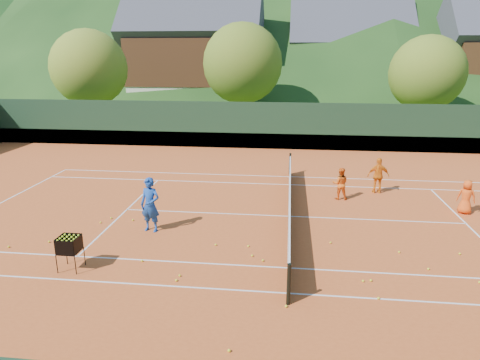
# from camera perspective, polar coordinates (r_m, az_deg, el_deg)

# --- Properties ---
(ground) EXTENTS (400.00, 400.00, 0.00)m
(ground) POSITION_cam_1_polar(r_m,az_deg,el_deg) (16.41, 6.57, -4.89)
(ground) COLOR #335219
(ground) RESTS_ON ground
(clay_court) EXTENTS (40.00, 24.00, 0.02)m
(clay_court) POSITION_cam_1_polar(r_m,az_deg,el_deg) (16.41, 6.57, -4.86)
(clay_court) COLOR #BD4E1E
(clay_court) RESTS_ON ground
(coach) EXTENTS (0.77, 0.58, 1.91)m
(coach) POSITION_cam_1_polar(r_m,az_deg,el_deg) (15.00, -11.89, -3.26)
(coach) COLOR #174298
(coach) RESTS_ON clay_court
(student_a) EXTENTS (0.67, 0.53, 1.36)m
(student_a) POSITION_cam_1_polar(r_m,az_deg,el_deg) (18.48, 13.22, -0.47)
(student_a) COLOR orange
(student_a) RESTS_ON clay_court
(student_b) EXTENTS (0.94, 0.42, 1.59)m
(student_b) POSITION_cam_1_polar(r_m,az_deg,el_deg) (19.73, 17.96, 0.56)
(student_b) COLOR orange
(student_b) RESTS_ON clay_court
(student_c) EXTENTS (0.77, 0.65, 1.34)m
(student_c) POSITION_cam_1_polar(r_m,az_deg,el_deg) (18.53, 27.93, -2.00)
(student_c) COLOR #F55515
(student_c) RESTS_ON clay_court
(tennis_ball_0) EXTENTS (0.07, 0.07, 0.07)m
(tennis_ball_0) POSITION_cam_1_polar(r_m,az_deg,el_deg) (12.94, 3.08, -10.66)
(tennis_ball_0) COLOR yellow
(tennis_ball_0) RESTS_ON clay_court
(tennis_ball_1) EXTENTS (0.07, 0.07, 0.07)m
(tennis_ball_1) POSITION_cam_1_polar(r_m,az_deg,el_deg) (16.45, -18.10, -5.39)
(tennis_ball_1) COLOR yellow
(tennis_ball_1) RESTS_ON clay_court
(tennis_ball_2) EXTENTS (0.07, 0.07, 0.07)m
(tennis_ball_2) POSITION_cam_1_polar(r_m,az_deg,el_deg) (13.57, 23.81, -10.80)
(tennis_ball_2) COLOR yellow
(tennis_ball_2) RESTS_ON clay_court
(tennis_ball_3) EXTENTS (0.07, 0.07, 0.07)m
(tennis_ball_3) POSITION_cam_1_polar(r_m,az_deg,el_deg) (16.34, -14.09, -5.20)
(tennis_ball_3) COLOR yellow
(tennis_ball_3) RESTS_ON clay_court
(tennis_ball_5) EXTENTS (0.07, 0.07, 0.07)m
(tennis_ball_5) POSITION_cam_1_polar(r_m,az_deg,el_deg) (13.92, -3.26, -8.60)
(tennis_ball_5) COLOR yellow
(tennis_ball_5) RESTS_ON clay_court
(tennis_ball_6) EXTENTS (0.07, 0.07, 0.07)m
(tennis_ball_6) POSITION_cam_1_polar(r_m,az_deg,el_deg) (11.67, 17.99, -14.76)
(tennis_ball_6) COLOR yellow
(tennis_ball_6) RESTS_ON clay_court
(tennis_ball_9) EXTENTS (0.07, 0.07, 0.07)m
(tennis_ball_9) POSITION_cam_1_polar(r_m,az_deg,el_deg) (12.02, -8.49, -13.09)
(tennis_ball_9) COLOR yellow
(tennis_ball_9) RESTS_ON clay_court
(tennis_ball_11) EXTENTS (0.07, 0.07, 0.07)m
(tennis_ball_11) POSITION_cam_1_polar(r_m,az_deg,el_deg) (13.81, 1.11, -8.80)
(tennis_ball_11) COLOR yellow
(tennis_ball_11) RESTS_ON clay_court
(tennis_ball_13) EXTENTS (0.07, 0.07, 0.07)m
(tennis_ball_13) POSITION_cam_1_polar(r_m,az_deg,el_deg) (15.61, -28.47, -7.83)
(tennis_ball_13) COLOR yellow
(tennis_ball_13) RESTS_ON clay_court
(tennis_ball_14) EXTENTS (0.07, 0.07, 0.07)m
(tennis_ball_14) POSITION_cam_1_polar(r_m,az_deg,el_deg) (14.93, 27.25, -8.73)
(tennis_ball_14) COLOR yellow
(tennis_ball_14) RESTS_ON clay_court
(tennis_ball_15) EXTENTS (0.07, 0.07, 0.07)m
(tennis_ball_15) POSITION_cam_1_polar(r_m,az_deg,el_deg) (12.41, 17.05, -12.68)
(tennis_ball_15) COLOR yellow
(tennis_ball_15) RESTS_ON clay_court
(tennis_ball_16) EXTENTS (0.07, 0.07, 0.07)m
(tennis_ball_16) POSITION_cam_1_polar(r_m,az_deg,el_deg) (12.24, -8.04, -12.49)
(tennis_ball_16) COLOR yellow
(tennis_ball_16) RESTS_ON clay_court
(tennis_ball_17) EXTENTS (0.07, 0.07, 0.07)m
(tennis_ball_17) POSITION_cam_1_polar(r_m,az_deg,el_deg) (13.21, 1.63, -10.04)
(tennis_ball_17) COLOR yellow
(tennis_ball_17) RESTS_ON clay_court
(tennis_ball_18) EXTENTS (0.07, 0.07, 0.07)m
(tennis_ball_18) POSITION_cam_1_polar(r_m,az_deg,el_deg) (12.33, 16.09, -12.80)
(tennis_ball_18) COLOR yellow
(tennis_ball_18) RESTS_ON clay_court
(tennis_ball_19) EXTENTS (0.07, 0.07, 0.07)m
(tennis_ball_19) POSITION_cam_1_polar(r_m,az_deg,el_deg) (13.23, -12.93, -10.45)
(tennis_ball_19) COLOR yellow
(tennis_ball_19) RESTS_ON clay_court
(tennis_ball_20) EXTENTS (0.07, 0.07, 0.07)m
(tennis_ball_20) POSITION_cam_1_polar(r_m,az_deg,el_deg) (16.75, -16.80, -4.87)
(tennis_ball_20) COLOR yellow
(tennis_ball_20) RESTS_ON clay_court
(tennis_ball_21) EXTENTS (0.07, 0.07, 0.07)m
(tennis_ball_21) POSITION_cam_1_polar(r_m,az_deg,el_deg) (14.30, 20.45, -8.99)
(tennis_ball_21) COLOR yellow
(tennis_ball_21) RESTS_ON clay_court
(tennis_ball_23) EXTENTS (0.07, 0.07, 0.07)m
(tennis_ball_23) POSITION_cam_1_polar(r_m,az_deg,el_deg) (10.90, 6.17, -16.39)
(tennis_ball_23) COLOR yellow
(tennis_ball_23) RESTS_ON clay_court
(tennis_ball_24) EXTENTS (0.07, 0.07, 0.07)m
(tennis_ball_24) POSITION_cam_1_polar(r_m,az_deg,el_deg) (9.52, -1.46, -21.78)
(tennis_ball_24) COLOR yellow
(tennis_ball_24) RESTS_ON clay_court
(tennis_ball_25) EXTENTS (0.07, 0.07, 0.07)m
(tennis_ball_25) POSITION_cam_1_polar(r_m,az_deg,el_deg) (14.35, 11.99, -8.17)
(tennis_ball_25) COLOR yellow
(tennis_ball_25) RESTS_ON clay_court
(tennis_ball_26) EXTENTS (0.07, 0.07, 0.07)m
(tennis_ball_26) POSITION_cam_1_polar(r_m,az_deg,el_deg) (15.43, -24.10, -7.51)
(tennis_ball_26) COLOR yellow
(tennis_ball_26) RESTS_ON clay_court
(tennis_ball_27) EXTENTS (0.07, 0.07, 0.07)m
(tennis_ball_27) POSITION_cam_1_polar(r_m,az_deg,el_deg) (13.45, 29.32, -11.81)
(tennis_ball_27) COLOR yellow
(tennis_ball_27) RESTS_ON clay_court
(court_lines) EXTENTS (23.83, 11.03, 0.00)m
(court_lines) POSITION_cam_1_polar(r_m,az_deg,el_deg) (16.40, 6.57, -4.82)
(court_lines) COLOR white
(court_lines) RESTS_ON clay_court
(tennis_net) EXTENTS (0.10, 12.07, 1.10)m
(tennis_net) POSITION_cam_1_polar(r_m,az_deg,el_deg) (16.23, 6.63, -3.18)
(tennis_net) COLOR black
(tennis_net) RESTS_ON clay_court
(perimeter_fence) EXTENTS (40.40, 24.24, 3.00)m
(perimeter_fence) POSITION_cam_1_polar(r_m,az_deg,el_deg) (16.00, 6.72, -0.66)
(perimeter_fence) COLOR black
(perimeter_fence) RESTS_ON clay_court
(ball_hopper) EXTENTS (0.57, 0.57, 1.00)m
(ball_hopper) POSITION_cam_1_polar(r_m,az_deg,el_deg) (13.11, -21.83, -8.07)
(ball_hopper) COLOR black
(ball_hopper) RESTS_ON clay_court
(chalet_left) EXTENTS (13.80, 9.93, 12.92)m
(chalet_left) POSITION_cam_1_polar(r_m,az_deg,el_deg) (46.36, -5.96, 16.01)
(chalet_left) COLOR beige
(chalet_left) RESTS_ON ground
(chalet_mid) EXTENTS (12.65, 8.82, 11.45)m
(chalet_mid) POSITION_cam_1_polar(r_m,az_deg,el_deg) (49.68, 14.13, 14.89)
(chalet_mid) COLOR beige
(chalet_mid) RESTS_ON ground
(tree_a) EXTENTS (6.00, 6.00, 7.88)m
(tree_a) POSITION_cam_1_polar(r_m,az_deg,el_deg) (36.90, -19.51, 13.89)
(tree_a) COLOR #3D2618
(tree_a) RESTS_ON ground
(tree_b) EXTENTS (6.40, 6.40, 8.40)m
(tree_b) POSITION_cam_1_polar(r_m,az_deg,el_deg) (35.52, 0.31, 15.25)
(tree_b) COLOR #3C2418
(tree_b) RESTS_ON ground
(tree_c) EXTENTS (5.60, 5.60, 7.35)m
(tree_c) POSITION_cam_1_polar(r_m,az_deg,el_deg) (35.78, 23.63, 12.89)
(tree_c) COLOR #41271A
(tree_c) RESTS_ON ground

